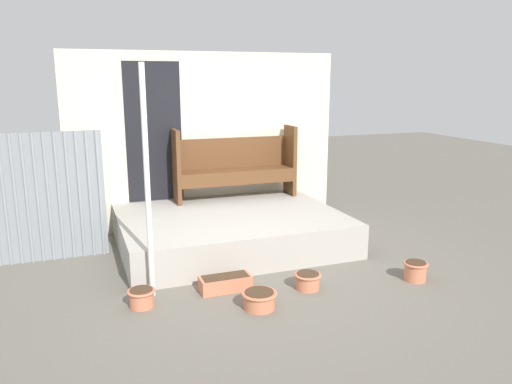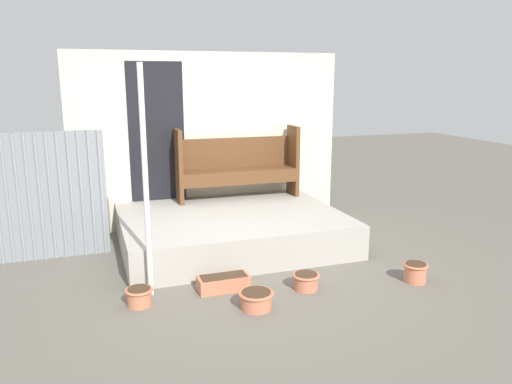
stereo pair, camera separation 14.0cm
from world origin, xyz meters
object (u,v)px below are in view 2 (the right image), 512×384
object	(u,v)px
flower_pot_far_right	(415,272)
planter_box_rect	(224,283)
flower_pot_right	(306,280)
bench	(237,163)
flower_pot_middle	(256,299)
flower_pot_left	(139,296)
support_post	(146,184)

from	to	relation	value
flower_pot_far_right	planter_box_rect	distance (m)	2.14
flower_pot_far_right	flower_pot_right	bearing A→B (deg)	170.13
flower_pot_right	bench	bearing A→B (deg)	90.06
flower_pot_middle	planter_box_rect	bearing A→B (deg)	109.72
flower_pot_left	flower_pot_right	bearing A→B (deg)	-6.11
planter_box_rect	bench	bearing A→B (deg)	69.39
support_post	flower_pot_left	world-z (taller)	support_post
flower_pot_left	flower_pot_right	xyz separation A→B (m)	(1.74, -0.19, -0.00)
bench	flower_pot_middle	size ratio (longest dim) A/B	5.17
planter_box_rect	flower_pot_middle	bearing A→B (deg)	-70.28
support_post	flower_pot_right	size ratio (longest dim) A/B	7.97
flower_pot_right	planter_box_rect	world-z (taller)	flower_pot_right
flower_pot_far_right	planter_box_rect	bearing A→B (deg)	166.85
support_post	bench	distance (m)	2.64
support_post	flower_pot_far_right	size ratio (longest dim) A/B	8.53
flower_pot_middle	flower_pot_right	world-z (taller)	flower_pot_right
flower_pot_middle	flower_pot_right	distance (m)	0.70
flower_pot_left	flower_pot_middle	bearing A→B (deg)	-22.15
bench	flower_pot_middle	world-z (taller)	bench
planter_box_rect	flower_pot_right	bearing A→B (deg)	-17.78
flower_pot_right	flower_pot_far_right	world-z (taller)	flower_pot_far_right
flower_pot_middle	flower_pot_far_right	bearing A→B (deg)	1.23
bench	flower_pot_right	world-z (taller)	bench
bench	flower_pot_left	distance (m)	3.03
support_post	flower_pot_middle	distance (m)	1.59
flower_pot_right	planter_box_rect	bearing A→B (deg)	162.22
flower_pot_right	flower_pot_far_right	size ratio (longest dim) A/B	1.07
flower_pot_far_right	flower_pot_middle	bearing A→B (deg)	-178.77
support_post	flower_pot_middle	size ratio (longest dim) A/B	6.68
flower_pot_far_right	bench	bearing A→B (deg)	114.43
flower_pot_far_right	flower_pot_left	bearing A→B (deg)	172.32
flower_pot_right	flower_pot_far_right	xyz separation A→B (m)	(1.23, -0.21, 0.02)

